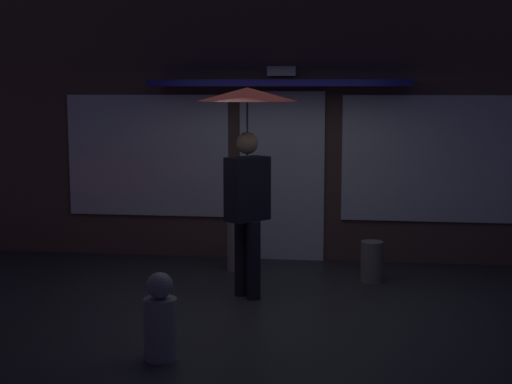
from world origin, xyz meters
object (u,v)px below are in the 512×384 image
sidewalk_bollard_2 (237,244)px  fire_hydrant (160,320)px  sidewalk_bollard (372,262)px  person_with_umbrella (247,145)px

sidewalk_bollard_2 → fire_hydrant: fire_hydrant is taller
sidewalk_bollard → fire_hydrant: bearing=-122.7°
person_with_umbrella → sidewalk_bollard: bearing=-17.6°
person_with_umbrella → sidewalk_bollard: size_ratio=4.69×
sidewalk_bollard → sidewalk_bollard_2: size_ratio=0.73×
sidewalk_bollard → fire_hydrant: size_ratio=0.65×
person_with_umbrella → sidewalk_bollard_2: 1.79m
sidewalk_bollard → fire_hydrant: fire_hydrant is taller
sidewalk_bollard → sidewalk_bollard_2: bearing=168.0°
person_with_umbrella → sidewalk_bollard: person_with_umbrella is taller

